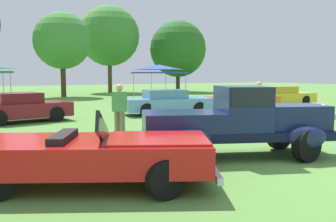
{
  "coord_description": "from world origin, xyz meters",
  "views": [
    {
      "loc": [
        -6.56,
        -6.13,
        1.98
      ],
      "look_at": [
        -1.09,
        2.89,
        0.92
      ],
      "focal_mm": 39.12,
      "sensor_mm": 36.0,
      "label": 1
    }
  ],
  "objects_px": {
    "show_car_skyblue": "(168,102)",
    "show_car_yellow": "(281,96)",
    "spectator_between_cars": "(259,101)",
    "canopy_tent_center_field": "(159,68)",
    "show_car_orange": "(242,100)",
    "feature_pickup_truck": "(238,121)",
    "spectator_near_truck": "(120,110)",
    "neighbor_convertible": "(95,154)",
    "show_car_burgundy": "(22,108)"
  },
  "relations": [
    {
      "from": "show_car_skyblue",
      "to": "show_car_yellow",
      "type": "relative_size",
      "value": 1.03
    },
    {
      "from": "spectator_between_cars",
      "to": "canopy_tent_center_field",
      "type": "xyz_separation_m",
      "value": [
        3.15,
        13.62,
        1.51
      ]
    },
    {
      "from": "show_car_orange",
      "to": "canopy_tent_center_field",
      "type": "distance_m",
      "value": 9.61
    },
    {
      "from": "feature_pickup_truck",
      "to": "show_car_orange",
      "type": "distance_m",
      "value": 11.47
    },
    {
      "from": "canopy_tent_center_field",
      "to": "show_car_skyblue",
      "type": "bearing_deg",
      "value": -117.5
    },
    {
      "from": "show_car_yellow",
      "to": "canopy_tent_center_field",
      "type": "relative_size",
      "value": 1.4
    },
    {
      "from": "show_car_orange",
      "to": "show_car_yellow",
      "type": "bearing_deg",
      "value": 15.16
    },
    {
      "from": "spectator_near_truck",
      "to": "spectator_between_cars",
      "type": "relative_size",
      "value": 1.0
    },
    {
      "from": "feature_pickup_truck",
      "to": "neighbor_convertible",
      "type": "height_order",
      "value": "feature_pickup_truck"
    },
    {
      "from": "show_car_skyblue",
      "to": "canopy_tent_center_field",
      "type": "distance_m",
      "value": 10.23
    },
    {
      "from": "show_car_yellow",
      "to": "canopy_tent_center_field",
      "type": "distance_m",
      "value": 9.42
    },
    {
      "from": "show_car_orange",
      "to": "spectator_between_cars",
      "type": "relative_size",
      "value": 2.44
    },
    {
      "from": "spectator_near_truck",
      "to": "canopy_tent_center_field",
      "type": "relative_size",
      "value": 0.52
    },
    {
      "from": "spectator_near_truck",
      "to": "spectator_between_cars",
      "type": "bearing_deg",
      "value": 5.48
    },
    {
      "from": "show_car_yellow",
      "to": "show_car_skyblue",
      "type": "bearing_deg",
      "value": -175.59
    },
    {
      "from": "show_car_skyblue",
      "to": "show_car_orange",
      "type": "distance_m",
      "value": 4.47
    },
    {
      "from": "feature_pickup_truck",
      "to": "spectator_between_cars",
      "type": "relative_size",
      "value": 2.77
    },
    {
      "from": "show_car_yellow",
      "to": "neighbor_convertible",
      "type": "bearing_deg",
      "value": -147.97
    },
    {
      "from": "show_car_skyblue",
      "to": "show_car_orange",
      "type": "height_order",
      "value": "same"
    },
    {
      "from": "feature_pickup_truck",
      "to": "canopy_tent_center_field",
      "type": "distance_m",
      "value": 19.6
    },
    {
      "from": "show_car_burgundy",
      "to": "show_car_yellow",
      "type": "height_order",
      "value": "same"
    },
    {
      "from": "show_car_yellow",
      "to": "spectator_between_cars",
      "type": "xyz_separation_m",
      "value": [
        -7.31,
        -5.36,
        0.31
      ]
    },
    {
      "from": "show_car_orange",
      "to": "spectator_near_truck",
      "type": "relative_size",
      "value": 2.44
    },
    {
      "from": "spectator_near_truck",
      "to": "canopy_tent_center_field",
      "type": "height_order",
      "value": "canopy_tent_center_field"
    },
    {
      "from": "show_car_orange",
      "to": "spectator_between_cars",
      "type": "xyz_separation_m",
      "value": [
        -2.94,
        -4.18,
        0.31
      ]
    },
    {
      "from": "show_car_orange",
      "to": "spectator_near_truck",
      "type": "height_order",
      "value": "spectator_near_truck"
    },
    {
      "from": "feature_pickup_truck",
      "to": "show_car_skyblue",
      "type": "height_order",
      "value": "feature_pickup_truck"
    },
    {
      "from": "spectator_near_truck",
      "to": "spectator_between_cars",
      "type": "height_order",
      "value": "same"
    },
    {
      "from": "show_car_burgundy",
      "to": "spectator_between_cars",
      "type": "distance_m",
      "value": 9.77
    },
    {
      "from": "feature_pickup_truck",
      "to": "show_car_skyblue",
      "type": "xyz_separation_m",
      "value": [
        3.39,
        8.88,
        -0.27
      ]
    },
    {
      "from": "canopy_tent_center_field",
      "to": "show_car_orange",
      "type": "bearing_deg",
      "value": -91.27
    },
    {
      "from": "spectator_between_cars",
      "to": "show_car_burgundy",
      "type": "bearing_deg",
      "value": 147.24
    },
    {
      "from": "show_car_burgundy",
      "to": "show_car_skyblue",
      "type": "distance_m",
      "value": 6.74
    },
    {
      "from": "spectator_near_truck",
      "to": "canopy_tent_center_field",
      "type": "xyz_separation_m",
      "value": [
        9.56,
        14.23,
        1.51
      ]
    },
    {
      "from": "feature_pickup_truck",
      "to": "neighbor_convertible",
      "type": "bearing_deg",
      "value": -173.52
    },
    {
      "from": "show_car_burgundy",
      "to": "spectator_near_truck",
      "type": "distance_m",
      "value": 6.18
    },
    {
      "from": "feature_pickup_truck",
      "to": "show_car_burgundy",
      "type": "distance_m",
      "value": 10.05
    },
    {
      "from": "show_car_skyblue",
      "to": "canopy_tent_center_field",
      "type": "bearing_deg",
      "value": 62.5
    },
    {
      "from": "show_car_orange",
      "to": "neighbor_convertible",
      "type": "bearing_deg",
      "value": -142.79
    },
    {
      "from": "feature_pickup_truck",
      "to": "neighbor_convertible",
      "type": "xyz_separation_m",
      "value": [
        -3.76,
        -0.43,
        -0.29
      ]
    },
    {
      "from": "feature_pickup_truck",
      "to": "show_car_yellow",
      "type": "bearing_deg",
      "value": 38.08
    },
    {
      "from": "show_car_burgundy",
      "to": "show_car_orange",
      "type": "xyz_separation_m",
      "value": [
        11.16,
        -1.11,
        0.0
      ]
    },
    {
      "from": "show_car_yellow",
      "to": "spectator_near_truck",
      "type": "xyz_separation_m",
      "value": [
        -13.72,
        -5.98,
        0.31
      ]
    },
    {
      "from": "show_car_yellow",
      "to": "canopy_tent_center_field",
      "type": "xyz_separation_m",
      "value": [
        -4.16,
        8.25,
        1.82
      ]
    },
    {
      "from": "neighbor_convertible",
      "to": "show_car_burgundy",
      "type": "xyz_separation_m",
      "value": [
        0.44,
        9.91,
        0.02
      ]
    },
    {
      "from": "feature_pickup_truck",
      "to": "show_car_burgundy",
      "type": "xyz_separation_m",
      "value": [
        -3.32,
        9.48,
        -0.27
      ]
    },
    {
      "from": "show_car_skyblue",
      "to": "show_car_yellow",
      "type": "bearing_deg",
      "value": 4.41
    },
    {
      "from": "neighbor_convertible",
      "to": "canopy_tent_center_field",
      "type": "distance_m",
      "value": 21.8
    },
    {
      "from": "spectator_near_truck",
      "to": "canopy_tent_center_field",
      "type": "distance_m",
      "value": 17.21
    },
    {
      "from": "show_car_burgundy",
      "to": "show_car_orange",
      "type": "bearing_deg",
      "value": -5.66
    }
  ]
}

